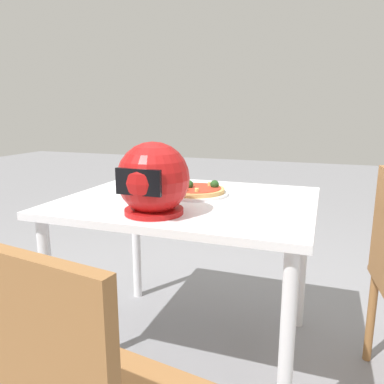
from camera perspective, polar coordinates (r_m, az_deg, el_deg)
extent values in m
plane|color=gray|center=(1.97, -0.38, -22.52)|extent=(14.00, 14.00, 0.00)
cube|color=white|center=(1.66, -0.42, -1.46)|extent=(1.08, 0.89, 0.03)
cylinder|color=white|center=(2.05, 16.33, -10.19)|extent=(0.05, 0.05, 0.71)
cylinder|color=white|center=(2.29, -8.48, -7.37)|extent=(0.05, 0.05, 0.71)
cylinder|color=white|center=(1.37, 14.16, -22.11)|extent=(0.05, 0.05, 0.71)
cylinder|color=white|center=(1.72, -20.94, -15.14)|extent=(0.05, 0.05, 0.71)
cylinder|color=white|center=(1.73, 0.40, -0.18)|extent=(0.31, 0.31, 0.01)
cylinder|color=tan|center=(1.73, 0.40, 0.31)|extent=(0.27, 0.27, 0.02)
cylinder|color=red|center=(1.73, 0.40, 0.65)|extent=(0.24, 0.24, 0.00)
sphere|color=#234C1E|center=(1.73, -0.46, 1.13)|extent=(0.04, 0.04, 0.04)
sphere|color=#234C1E|center=(1.72, -1.46, 1.01)|extent=(0.04, 0.04, 0.04)
sphere|color=#234C1E|center=(1.74, 3.47, 1.16)|extent=(0.04, 0.04, 0.04)
sphere|color=#234C1E|center=(1.65, -1.24, 0.51)|extent=(0.03, 0.03, 0.03)
cylinder|color=#E0D172|center=(1.74, -0.81, 1.02)|extent=(0.02, 0.02, 0.02)
cylinder|color=#E0D172|center=(1.75, -0.69, 1.12)|extent=(0.02, 0.02, 0.02)
cylinder|color=#E0D172|center=(1.73, -0.51, 0.99)|extent=(0.02, 0.02, 0.02)
cylinder|color=#E0D172|center=(1.64, 0.78, 0.35)|extent=(0.02, 0.02, 0.01)
cylinder|color=#E0D172|center=(1.77, 2.70, 1.23)|extent=(0.02, 0.02, 0.02)
sphere|color=#B21414|center=(1.39, -5.89, 2.10)|extent=(0.27, 0.27, 0.27)
cylinder|color=#B21414|center=(1.42, -5.78, -2.87)|extent=(0.22, 0.22, 0.02)
cube|color=black|center=(1.29, -8.16, 1.50)|extent=(0.17, 0.02, 0.09)
cylinder|color=#996638|center=(1.95, 25.55, -16.73)|extent=(0.04, 0.04, 0.43)
cube|color=#996638|center=(0.78, -23.32, -24.09)|extent=(0.38, 0.09, 0.45)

